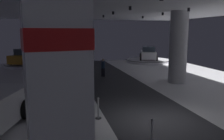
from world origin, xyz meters
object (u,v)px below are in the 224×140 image
at_px(display_car_deep_left, 26,57).
at_px(display_platform_deep_right, 148,61).
at_px(display_platform_deep_left, 27,65).
at_px(column_right, 178,47).
at_px(brand_sign_pylon, 60,122).
at_px(visitor_walking_near, 103,66).
at_px(display_car_deep_right, 148,54).
at_px(column_left, 54,54).

relative_size(display_car_deep_left, display_platform_deep_right, 0.79).
xyz_separation_m(display_platform_deep_left, display_platform_deep_right, (15.03, 0.36, -0.00)).
height_order(column_right, display_platform_deep_left, column_right).
bearing_deg(display_platform_deep_left, brand_sign_pylon, -82.26).
bearing_deg(visitor_walking_near, column_right, -35.97).
distance_m(display_platform_deep_left, visitor_walking_near, 10.80).
bearing_deg(display_car_deep_right, display_platform_deep_left, -178.75).
xyz_separation_m(display_platform_deep_left, visitor_walking_near, (7.28, -7.95, 0.71)).
relative_size(column_right, display_platform_deep_left, 1.15).
distance_m(column_left, visitor_walking_near, 8.19).
distance_m(brand_sign_pylon, display_car_deep_left, 23.99).
distance_m(display_car_deep_right, visitor_walking_near, 11.34).
distance_m(column_right, display_platform_deep_right, 12.58).
xyz_separation_m(column_right, brand_sign_pylon, (-9.19, -12.08, -0.39)).
bearing_deg(display_car_deep_left, column_left, -77.93).
xyz_separation_m(column_left, brand_sign_pylon, (0.09, -8.99, -0.39)).
height_order(brand_sign_pylon, display_car_deep_left, brand_sign_pylon).
bearing_deg(column_right, display_platform_deep_right, 77.74).
height_order(column_right, display_car_deep_right, column_right).
xyz_separation_m(display_platform_deep_left, display_car_deep_right, (15.02, 0.33, 0.92)).
height_order(display_car_deep_left, display_platform_deep_right, display_car_deep_left).
bearing_deg(visitor_walking_near, display_platform_deep_left, 132.47).
xyz_separation_m(column_right, display_platform_deep_right, (2.62, 12.04, -2.55)).
bearing_deg(column_left, display_platform_deep_left, 101.99).
relative_size(column_left, brand_sign_pylon, 1.20).
bearing_deg(display_car_deep_right, display_platform_deep_right, 69.78).
xyz_separation_m(display_car_deep_left, display_platform_deep_right, (15.05, 0.38, -0.93)).
bearing_deg(visitor_walking_near, brand_sign_pylon, -104.37).
relative_size(display_car_deep_right, visitor_walking_near, 2.87).
height_order(display_platform_deep_left, display_car_deep_left, display_car_deep_left).
xyz_separation_m(brand_sign_pylon, display_platform_deep_left, (-3.23, 23.76, -2.17)).
distance_m(column_right, display_platform_deep_left, 17.23).
bearing_deg(column_left, display_platform_deep_right, 51.83).
bearing_deg(column_left, display_car_deep_right, 51.80).
xyz_separation_m(column_left, display_platform_deep_right, (11.89, 15.13, -2.55)).
relative_size(column_left, display_car_deep_right, 1.21).
height_order(column_left, display_car_deep_right, column_left).
bearing_deg(display_car_deep_left, display_platform_deep_left, 60.54).
distance_m(brand_sign_pylon, visitor_walking_near, 16.38).
bearing_deg(column_right, display_platform_deep_left, 136.75).
height_order(column_right, display_platform_deep_right, column_right).
bearing_deg(display_car_deep_right, brand_sign_pylon, -116.08).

